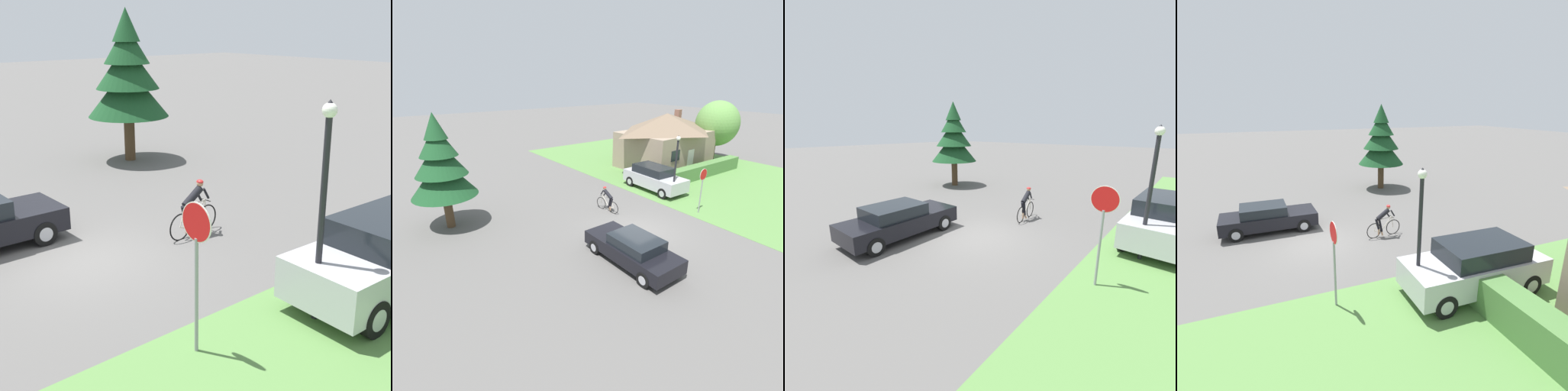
# 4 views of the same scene
# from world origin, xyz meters

# --- Properties ---
(ground_plane) EXTENTS (140.00, 140.00, 0.00)m
(ground_plane) POSITION_xyz_m (0.00, 0.00, 0.00)
(ground_plane) COLOR #5B5956
(grass_verge_right) EXTENTS (16.00, 36.00, 0.01)m
(grass_verge_right) POSITION_xyz_m (12.12, 4.00, 0.01)
(grass_verge_right) COLOR #568442
(grass_verge_right) RESTS_ON ground
(cottage_house) EXTENTS (9.18, 6.60, 5.03)m
(cottage_house) POSITION_xyz_m (11.90, 8.51, 2.52)
(cottage_house) COLOR gray
(cottage_house) RESTS_ON ground
(hedge_row) EXTENTS (11.02, 0.90, 1.12)m
(hedge_row) POSITION_xyz_m (10.98, 4.05, 0.56)
(hedge_row) COLOR #4C7A3D
(hedge_row) RESTS_ON ground
(sedan_left_lane) EXTENTS (1.94, 4.64, 1.37)m
(sedan_left_lane) POSITION_xyz_m (-2.31, -1.88, 0.69)
(sedan_left_lane) COLOR black
(sedan_left_lane) RESTS_ON ground
(cyclist) EXTENTS (0.44, 1.84, 1.58)m
(cyclist) POSITION_xyz_m (0.52, 3.25, 0.75)
(cyclist) COLOR black
(cyclist) RESTS_ON ground
(parked_suv_right) EXTENTS (2.10, 4.91, 1.81)m
(parked_suv_right) POSITION_xyz_m (5.86, 4.26, 0.93)
(parked_suv_right) COLOR #B7B7BC
(parked_suv_right) RESTS_ON ground
(stop_sign) EXTENTS (0.72, 0.07, 2.85)m
(stop_sign) POSITION_xyz_m (4.89, -0.34, 2.02)
(stop_sign) COLOR gray
(stop_sign) RESTS_ON ground
(street_lamp) EXTENTS (0.28, 0.28, 4.39)m
(street_lamp) POSITION_xyz_m (5.55, 2.22, 2.65)
(street_lamp) COLOR black
(street_lamp) RESTS_ON ground
(conifer_tall_near) EXTENTS (3.39, 3.39, 6.29)m
(conifer_tall_near) POSITION_xyz_m (-7.99, 6.80, 3.58)
(conifer_tall_near) COLOR #4C3823
(conifer_tall_near) RESTS_ON ground
(deciduous_tree_right) EXTENTS (4.17, 4.17, 5.89)m
(deciduous_tree_right) POSITION_xyz_m (17.49, 6.85, 3.69)
(deciduous_tree_right) COLOR #4C3823
(deciduous_tree_right) RESTS_ON ground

